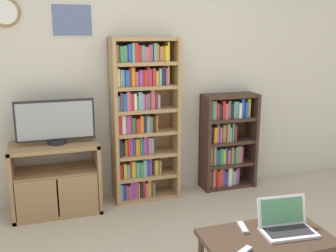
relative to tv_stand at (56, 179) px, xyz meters
The scene contains 9 objects.
wall_back 1.35m from the tv_stand, 17.35° to the left, with size 6.80×0.09×2.60m.
tv_stand is the anchor object (origin of this frame).
television 0.58m from the tv_stand, 40.72° to the left, with size 0.75×0.18×0.44m.
bookshelf_tall 1.06m from the tv_stand, ahead, with size 0.70×0.30×1.73m.
bookshelf_short 1.92m from the tv_stand, ahead, with size 0.63×0.27×1.10m.
coffee_table 2.16m from the tv_stand, 50.43° to the right, with size 0.91×0.52×0.38m.
laptop 2.25m from the tv_stand, 46.59° to the right, with size 0.40×0.28×0.23m.
remote_near_laptop 1.98m from the tv_stand, 50.11° to the right, with size 0.08×0.17×0.02m.
remote_far_from_laptop 2.13m from the tv_stand, 58.47° to the right, with size 0.16×0.12×0.02m.
Camera 1 is at (-0.97, -2.12, 1.80)m, focal length 42.00 mm.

